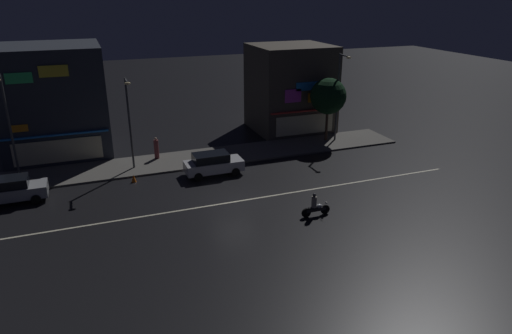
# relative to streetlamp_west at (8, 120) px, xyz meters

# --- Properties ---
(ground_plane) EXTENTS (140.00, 140.00, 0.00)m
(ground_plane) POSITION_rel_streetlamp_west_xyz_m (13.29, -8.76, -4.57)
(ground_plane) COLOR black
(lane_divider_stripe) EXTENTS (33.52, 0.16, 0.01)m
(lane_divider_stripe) POSITION_rel_streetlamp_west_xyz_m (13.29, -8.76, -4.56)
(lane_divider_stripe) COLOR beige
(lane_divider_stripe) RESTS_ON ground
(sidewalk_far) EXTENTS (35.29, 4.29, 0.14)m
(sidewalk_far) POSITION_rel_streetlamp_west_xyz_m (13.29, 0.00, -4.50)
(sidewalk_far) COLOR #5B5954
(sidewalk_far) RESTS_ON ground
(storefront_left_block) EXTENTS (7.20, 6.90, 8.14)m
(storefront_left_block) POSITION_rel_streetlamp_west_xyz_m (23.88, 5.52, -0.51)
(storefront_left_block) COLOR #4C443A
(storefront_left_block) RESTS_ON ground
(storefront_center_block) EXTENTS (8.10, 8.09, 8.89)m
(storefront_center_block) POSITION_rel_streetlamp_west_xyz_m (2.70, 6.12, -0.13)
(storefront_center_block) COLOR #2D333D
(storefront_center_block) RESTS_ON ground
(streetlamp_west) EXTENTS (0.44, 1.64, 7.56)m
(streetlamp_west) POSITION_rel_streetlamp_west_xyz_m (0.00, 0.00, 0.00)
(streetlamp_west) COLOR #47494C
(streetlamp_west) RESTS_ON sidewalk_far
(streetlamp_mid) EXTENTS (0.44, 1.64, 6.92)m
(streetlamp_mid) POSITION_rel_streetlamp_west_xyz_m (8.01, -0.61, -0.33)
(streetlamp_mid) COLOR #47494C
(streetlamp_mid) RESTS_ON sidewalk_far
(streetlamp_east) EXTENTS (0.44, 1.64, 7.72)m
(streetlamp_east) POSITION_rel_streetlamp_west_xyz_m (26.06, 0.11, 0.08)
(streetlamp_east) COLOR #47494C
(streetlamp_east) RESTS_ON sidewalk_far
(pedestrian_on_sidewalk) EXTENTS (0.38, 0.38, 1.76)m
(pedestrian_on_sidewalk) POSITION_rel_streetlamp_west_xyz_m (10.02, 1.06, -3.62)
(pedestrian_on_sidewalk) COLOR brown
(pedestrian_on_sidewalk) RESTS_ON sidewalk_far
(street_tree) EXTENTS (3.20, 3.20, 5.64)m
(street_tree) POSITION_rel_streetlamp_west_xyz_m (25.23, 0.50, -0.40)
(street_tree) COLOR #473323
(street_tree) RESTS_ON sidewalk_far
(parked_car_near_kerb) EXTENTS (4.30, 1.98, 1.67)m
(parked_car_near_kerb) POSITION_rel_streetlamp_west_xyz_m (13.43, -3.61, -3.70)
(parked_car_near_kerb) COLOR silver
(parked_car_near_kerb) RESTS_ON ground
(parked_car_trailing) EXTENTS (4.30, 1.98, 1.67)m
(parked_car_trailing) POSITION_rel_streetlamp_west_xyz_m (-0.14, -3.60, -3.70)
(parked_car_trailing) COLOR #9EA0A5
(parked_car_trailing) RESTS_ON ground
(motorcycle_lead) EXTENTS (1.90, 0.60, 1.52)m
(motorcycle_lead) POSITION_rel_streetlamp_west_xyz_m (17.40, -12.37, -3.94)
(motorcycle_lead) COLOR black
(motorcycle_lead) RESTS_ON ground
(traffic_cone) EXTENTS (0.36, 0.36, 0.55)m
(traffic_cone) POSITION_rel_streetlamp_west_xyz_m (7.68, -3.00, -4.29)
(traffic_cone) COLOR orange
(traffic_cone) RESTS_ON ground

